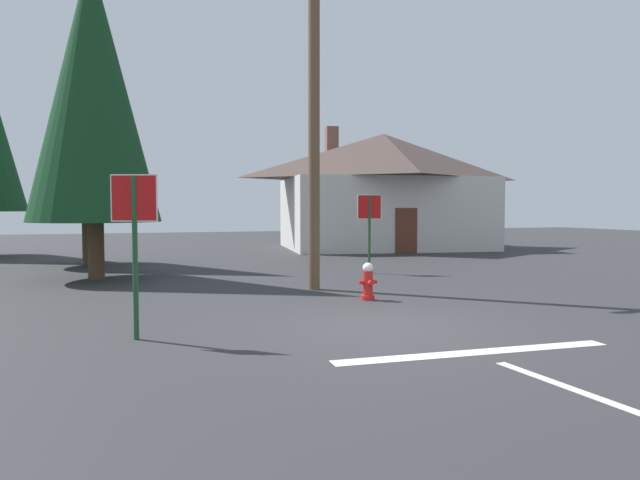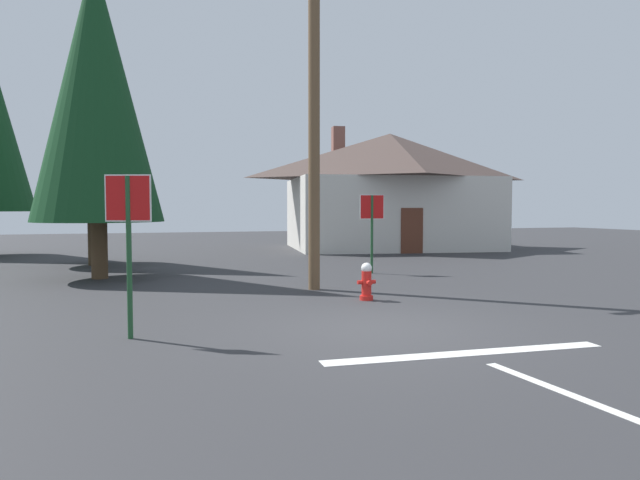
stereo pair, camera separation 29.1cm
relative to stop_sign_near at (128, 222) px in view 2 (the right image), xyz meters
name	(u,v)px [view 2 (the right image)]	position (x,y,z in m)	size (l,w,h in m)	color
ground_plane	(382,330)	(4.02, -0.38, -1.82)	(80.00, 80.00, 0.10)	#2D2D30
lane_stop_bar	(467,353)	(4.38, -2.38, -1.77)	(4.13, 0.30, 0.01)	silver
lane_center_stripe	(614,411)	(4.49, -4.79, -1.77)	(3.72, 0.14, 0.01)	silver
stop_sign_near	(128,222)	(0.00, 0.00, 0.00)	(0.67, 0.28, 2.49)	#1E4C28
fire_hydrant	(367,282)	(4.85, 2.29, -1.37)	(0.41, 0.35, 0.81)	red
utility_pole	(314,106)	(4.26, 4.20, 2.68)	(1.60, 0.28, 8.55)	brown
stop_sign_far	(372,217)	(6.98, 6.98, -0.06)	(0.74, 0.16, 2.40)	#1E4C28
house	(390,189)	(12.25, 17.01, 1.17)	(11.17, 8.76, 6.12)	beige
pine_tree_mid_left	(92,113)	(-1.20, 12.37, 3.50)	(3.58, 3.58, 8.96)	#4C3823
pine_tree_far_center	(96,90)	(-0.84, 8.16, 3.49)	(3.58, 3.58, 8.94)	#4C3823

